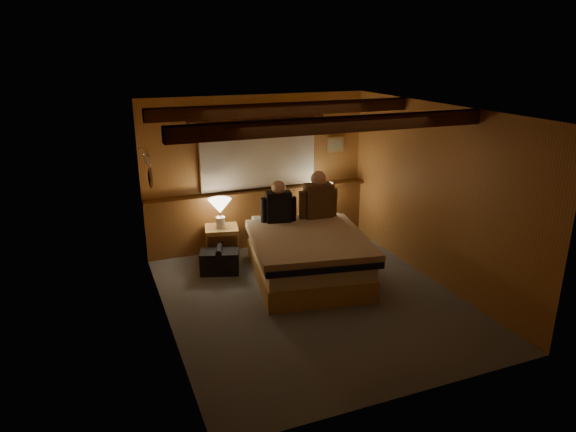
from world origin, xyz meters
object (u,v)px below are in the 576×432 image
nightstand_left (222,244)px  duffel_bag (220,261)px  lamp_left (220,208)px  lamp_right (321,193)px  person_right (318,198)px  bed (307,255)px  nightstand_right (320,228)px  person_left (279,205)px

nightstand_left → duffel_bag: (-0.15, -0.42, -0.09)m
lamp_left → lamp_right: size_ratio=0.89×
lamp_left → person_right: (1.40, -0.40, 0.11)m
bed → nightstand_left: bearing=141.5°
nightstand_right → lamp_right: 0.61m
bed → nightstand_right: bed is taller
nightstand_left → person_right: bearing=-5.5°
nightstand_right → lamp_right: size_ratio=1.07×
bed → lamp_left: 1.48m
nightstand_left → person_left: bearing=-16.5°
nightstand_left → person_left: size_ratio=0.88×
nightstand_left → lamp_right: (1.68, 0.10, 0.60)m
nightstand_left → duffel_bag: nightstand_left is taller
person_left → bed: bearing=-62.4°
person_left → duffel_bag: size_ratio=1.03×
person_right → lamp_left: bearing=168.1°
duffel_bag → nightstand_left: bearing=87.8°
duffel_bag → person_left: bearing=18.3°
nightstand_right → person_right: bearing=-131.2°
bed → person_right: (0.45, 0.62, 0.61)m
nightstand_right → lamp_right: lamp_right is taller
bed → duffel_bag: bearing=159.7°
lamp_left → lamp_right: lamp_right is taller
lamp_left → duffel_bag: bearing=-109.0°
bed → person_right: size_ratio=2.95×
duffel_bag → lamp_left: bearing=88.7°
nightstand_right → lamp_right: bearing=-136.7°
lamp_right → duffel_bag: size_ratio=0.81×
nightstand_right → person_right: 0.95m
person_left → duffel_bag: bearing=-167.1°
person_left → person_right: person_right is taller
bed → lamp_left: (-0.95, 1.02, 0.50)m
nightstand_left → nightstand_right: (1.69, 0.13, -0.01)m
lamp_right → person_right: person_right is taller
bed → lamp_left: bearing=143.0°
lamp_left → duffel_bag: (-0.13, -0.39, -0.67)m
bed → person_right: 0.97m
bed → person_left: size_ratio=3.37×
nightstand_right → bed: bearing=-134.8°
nightstand_right → person_right: (-0.31, -0.56, 0.69)m
nightstand_right → person_left: bearing=-162.0°
nightstand_left → person_left: person_left is taller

